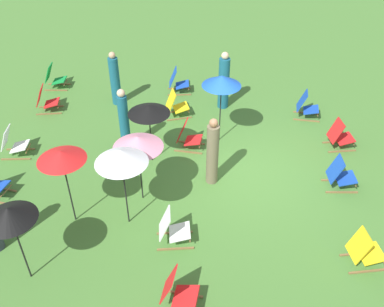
{
  "coord_description": "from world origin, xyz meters",
  "views": [
    {
      "loc": [
        -8.39,
        0.98,
        6.77
      ],
      "look_at": [
        0.0,
        1.2,
        0.5
      ],
      "focal_mm": 39.76,
      "sensor_mm": 36.0,
      "label": 1
    }
  ],
  "objects_px": {
    "deckchair_13": "(306,106)",
    "umbrella_3": "(121,156)",
    "person_2": "(224,82)",
    "deckchair_1": "(178,82)",
    "deckchair_8": "(176,105)",
    "umbrella_5": "(149,109)",
    "umbrella_2": "(9,214)",
    "person_4": "(124,121)",
    "deckchair_14": "(188,136)",
    "deckchair_0": "(340,136)",
    "deckchair_6": "(340,175)",
    "umbrella_0": "(61,156)",
    "umbrella_4": "(222,81)",
    "person_0": "(213,153)",
    "umbrella_1": "(138,142)",
    "deckchair_12": "(13,143)",
    "deckchair_7": "(46,100)",
    "deckchair_3": "(54,78)",
    "deckchair_2": "(172,229)",
    "person_1": "(115,80)",
    "deckchair_10": "(177,292)",
    "deckchair_15": "(364,251)"
  },
  "relations": [
    {
      "from": "umbrella_5",
      "to": "person_4",
      "type": "distance_m",
      "value": 1.11
    },
    {
      "from": "umbrella_0",
      "to": "umbrella_2",
      "type": "relative_size",
      "value": 1.03
    },
    {
      "from": "umbrella_3",
      "to": "person_4",
      "type": "xyz_separation_m",
      "value": [
        2.72,
        0.45,
        -0.92
      ]
    },
    {
      "from": "deckchair_3",
      "to": "deckchair_6",
      "type": "relative_size",
      "value": 1.0
    },
    {
      "from": "umbrella_1",
      "to": "person_1",
      "type": "height_order",
      "value": "umbrella_1"
    },
    {
      "from": "deckchair_10",
      "to": "deckchair_13",
      "type": "distance_m",
      "value": 7.36
    },
    {
      "from": "person_0",
      "to": "deckchair_8",
      "type": "bearing_deg",
      "value": 17.82
    },
    {
      "from": "deckchair_3",
      "to": "umbrella_4",
      "type": "relative_size",
      "value": 0.42
    },
    {
      "from": "umbrella_1",
      "to": "umbrella_2",
      "type": "distance_m",
      "value": 2.95
    },
    {
      "from": "person_1",
      "to": "deckchair_0",
      "type": "bearing_deg",
      "value": -16.92
    },
    {
      "from": "deckchair_8",
      "to": "umbrella_3",
      "type": "relative_size",
      "value": 0.44
    },
    {
      "from": "deckchair_6",
      "to": "person_0",
      "type": "height_order",
      "value": "person_0"
    },
    {
      "from": "deckchair_2",
      "to": "umbrella_5",
      "type": "bearing_deg",
      "value": 8.92
    },
    {
      "from": "deckchair_14",
      "to": "umbrella_2",
      "type": "relative_size",
      "value": 0.46
    },
    {
      "from": "deckchair_1",
      "to": "deckchair_15",
      "type": "height_order",
      "value": "same"
    },
    {
      "from": "deckchair_13",
      "to": "person_2",
      "type": "distance_m",
      "value": 2.55
    },
    {
      "from": "deckchair_10",
      "to": "deckchair_14",
      "type": "xyz_separation_m",
      "value": [
        4.82,
        -0.02,
        0.0
      ]
    },
    {
      "from": "deckchair_15",
      "to": "person_2",
      "type": "distance_m",
      "value": 6.56
    },
    {
      "from": "deckchair_13",
      "to": "umbrella_1",
      "type": "relative_size",
      "value": 0.48
    },
    {
      "from": "deckchair_14",
      "to": "person_0",
      "type": "height_order",
      "value": "person_0"
    },
    {
      "from": "deckchair_7",
      "to": "umbrella_3",
      "type": "xyz_separation_m",
      "value": [
        -4.61,
        -3.17,
        1.42
      ]
    },
    {
      "from": "deckchair_6",
      "to": "umbrella_0",
      "type": "distance_m",
      "value": 6.31
    },
    {
      "from": "deckchair_3",
      "to": "umbrella_5",
      "type": "xyz_separation_m",
      "value": [
        -3.9,
        -3.64,
        1.16
      ]
    },
    {
      "from": "deckchair_8",
      "to": "deckchair_2",
      "type": "bearing_deg",
      "value": 167.02
    },
    {
      "from": "deckchair_3",
      "to": "deckchair_12",
      "type": "xyz_separation_m",
      "value": [
        -3.76,
        -0.01,
        0.0
      ]
    },
    {
      "from": "deckchair_3",
      "to": "umbrella_1",
      "type": "relative_size",
      "value": 0.48
    },
    {
      "from": "deckchair_1",
      "to": "deckchair_8",
      "type": "xyz_separation_m",
      "value": [
        -1.49,
        -0.03,
        0.0
      ]
    },
    {
      "from": "deckchair_8",
      "to": "umbrella_4",
      "type": "bearing_deg",
      "value": -149.6
    },
    {
      "from": "deckchair_10",
      "to": "person_4",
      "type": "xyz_separation_m",
      "value": [
        4.75,
        1.62,
        0.49
      ]
    },
    {
      "from": "deckchair_1",
      "to": "deckchair_12",
      "type": "distance_m",
      "value": 5.43
    },
    {
      "from": "umbrella_3",
      "to": "person_2",
      "type": "relative_size",
      "value": 1.08
    },
    {
      "from": "deckchair_15",
      "to": "umbrella_1",
      "type": "xyz_separation_m",
      "value": [
        1.79,
        4.52,
        1.22
      ]
    },
    {
      "from": "deckchair_6",
      "to": "deckchair_12",
      "type": "distance_m",
      "value": 8.26
    },
    {
      "from": "deckchair_0",
      "to": "person_4",
      "type": "distance_m",
      "value": 5.73
    },
    {
      "from": "umbrella_4",
      "to": "deckchair_7",
      "type": "bearing_deg",
      "value": 74.75
    },
    {
      "from": "person_2",
      "to": "deckchair_7",
      "type": "bearing_deg",
      "value": -114.23
    },
    {
      "from": "deckchair_8",
      "to": "person_4",
      "type": "distance_m",
      "value": 2.16
    },
    {
      "from": "umbrella_4",
      "to": "person_2",
      "type": "relative_size",
      "value": 1.09
    },
    {
      "from": "deckchair_1",
      "to": "umbrella_5",
      "type": "height_order",
      "value": "umbrella_5"
    },
    {
      "from": "deckchair_13",
      "to": "umbrella_3",
      "type": "height_order",
      "value": "umbrella_3"
    },
    {
      "from": "deckchair_2",
      "to": "umbrella_3",
      "type": "xyz_separation_m",
      "value": [
        0.55,
        0.99,
        1.42
      ]
    },
    {
      "from": "deckchair_0",
      "to": "deckchair_1",
      "type": "bearing_deg",
      "value": 48.85
    },
    {
      "from": "deckchair_6",
      "to": "deckchair_12",
      "type": "xyz_separation_m",
      "value": [
        1.07,
        8.19,
        0.0
      ]
    },
    {
      "from": "deckchair_2",
      "to": "deckchair_13",
      "type": "height_order",
      "value": "same"
    },
    {
      "from": "umbrella_5",
      "to": "umbrella_2",
      "type": "bearing_deg",
      "value": 152.24
    },
    {
      "from": "umbrella_0",
      "to": "deckchair_13",
      "type": "bearing_deg",
      "value": -52.8
    },
    {
      "from": "deckchair_7",
      "to": "person_1",
      "type": "xyz_separation_m",
      "value": [
        0.54,
        -2.05,
        0.44
      ]
    },
    {
      "from": "umbrella_0",
      "to": "deckchair_8",
      "type": "bearing_deg",
      "value": -24.16
    },
    {
      "from": "deckchair_1",
      "to": "person_2",
      "type": "relative_size",
      "value": 0.46
    },
    {
      "from": "deckchair_13",
      "to": "deckchair_1",
      "type": "bearing_deg",
      "value": 78.68
    }
  ]
}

